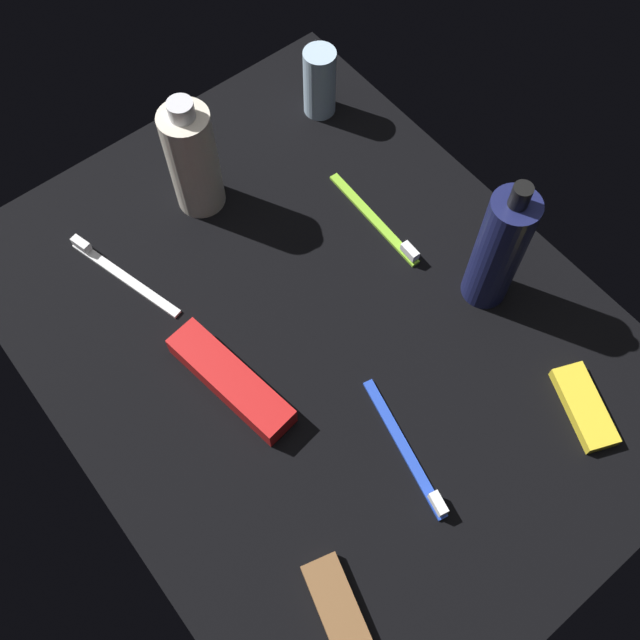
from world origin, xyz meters
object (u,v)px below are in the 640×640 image
(deodorant_stick, at_px, (320,82))
(snack_bar_yellow, at_px, (584,407))
(bodywash_bottle, at_px, (191,160))
(snack_bar_brown, at_px, (337,608))
(toothpaste_box_red, at_px, (231,381))
(toothbrush_blue, at_px, (409,455))
(toothbrush_lime, at_px, (379,222))
(lotion_bottle, at_px, (499,250))
(toothbrush_white, at_px, (119,272))

(deodorant_stick, bearing_deg, snack_bar_yellow, 174.85)
(bodywash_bottle, xyz_separation_m, snack_bar_yellow, (-0.53, -0.18, -0.08))
(bodywash_bottle, height_order, snack_bar_yellow, bodywash_bottle)
(snack_bar_brown, bearing_deg, toothpaste_box_red, 3.00)
(toothbrush_blue, bearing_deg, toothbrush_lime, -34.61)
(toothpaste_box_red, bearing_deg, deodorant_stick, -60.14)
(lotion_bottle, relative_size, deodorant_stick, 1.99)
(snack_bar_yellow, bearing_deg, toothbrush_lime, 25.36)
(lotion_bottle, distance_m, toothbrush_lime, 0.19)
(toothbrush_white, height_order, snack_bar_brown, toothbrush_white)
(toothbrush_blue, bearing_deg, toothpaste_box_red, 28.52)
(deodorant_stick, relative_size, snack_bar_yellow, 1.02)
(toothbrush_blue, relative_size, toothpaste_box_red, 1.01)
(toothbrush_lime, distance_m, snack_bar_yellow, 0.35)
(toothbrush_lime, xyz_separation_m, toothpaste_box_red, (-0.07, 0.29, 0.01))
(snack_bar_yellow, bearing_deg, toothpaste_box_red, 69.89)
(toothbrush_white, bearing_deg, toothbrush_blue, -162.45)
(deodorant_stick, distance_m, toothbrush_blue, 0.54)
(toothbrush_lime, bearing_deg, toothbrush_white, 64.25)
(snack_bar_brown, bearing_deg, toothbrush_white, 11.22)
(toothbrush_lime, relative_size, snack_bar_brown, 1.73)
(lotion_bottle, xyz_separation_m, bodywash_bottle, (0.34, 0.20, -0.01))
(toothbrush_lime, bearing_deg, toothbrush_blue, 145.39)
(toothbrush_blue, xyz_separation_m, toothpaste_box_red, (0.20, 0.11, 0.01))
(snack_bar_brown, bearing_deg, snack_bar_yellow, -76.17)
(toothbrush_white, relative_size, toothpaste_box_red, 1.01)
(toothbrush_lime, bearing_deg, lotion_bottle, -166.07)
(bodywash_bottle, bearing_deg, toothbrush_blue, 177.67)
(toothpaste_box_red, bearing_deg, toothbrush_blue, -159.58)
(toothbrush_white, distance_m, toothpaste_box_red, 0.22)
(toothpaste_box_red, relative_size, snack_bar_brown, 1.69)
(toothbrush_blue, bearing_deg, lotion_bottle, -64.84)
(toothbrush_blue, relative_size, toothbrush_white, 1.01)
(lotion_bottle, distance_m, toothbrush_blue, 0.26)
(deodorant_stick, xyz_separation_m, toothbrush_blue, (-0.47, 0.25, -0.05))
(lotion_bottle, height_order, snack_bar_brown, lotion_bottle)
(bodywash_bottle, distance_m, toothbrush_lime, 0.26)
(lotion_bottle, bearing_deg, deodorant_stick, -4.27)
(lotion_bottle, xyz_separation_m, toothbrush_white, (0.31, 0.35, -0.09))
(lotion_bottle, height_order, toothbrush_blue, lotion_bottle)
(bodywash_bottle, xyz_separation_m, toothbrush_lime, (-0.18, -0.16, -0.08))
(snack_bar_yellow, bearing_deg, deodorant_stick, 17.46)
(toothbrush_blue, height_order, toothpaste_box_red, toothpaste_box_red)
(snack_bar_brown, bearing_deg, deodorant_stick, -21.71)
(lotion_bottle, bearing_deg, snack_bar_brown, 114.83)
(toothbrush_lime, bearing_deg, bodywash_bottle, 41.65)
(toothpaste_box_red, xyz_separation_m, snack_bar_brown, (-0.27, 0.06, -0.01))
(deodorant_stick, bearing_deg, toothbrush_blue, 152.30)
(toothpaste_box_red, bearing_deg, snack_bar_yellow, -140.82)
(toothbrush_lime, bearing_deg, toothpaste_box_red, 103.03)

